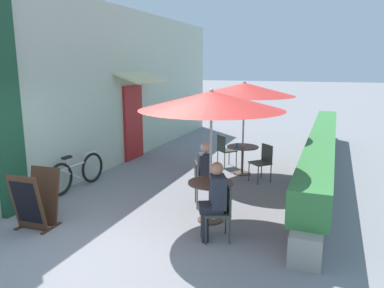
# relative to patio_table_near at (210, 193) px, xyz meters

# --- Properties ---
(ground_plane) EXTENTS (120.00, 120.00, 0.00)m
(ground_plane) POSITION_rel_patio_table_near_xyz_m (-1.08, -1.55, -0.51)
(ground_plane) COLOR gray
(cafe_facade_wall) EXTENTS (0.98, 11.11, 4.20)m
(cafe_facade_wall) POSITION_rel_patio_table_near_xyz_m (-3.62, 3.88, 1.57)
(cafe_facade_wall) COLOR #B2C1AD
(cafe_facade_wall) RESTS_ON ground_plane
(planter_hedge) EXTENTS (0.60, 10.11, 1.01)m
(planter_hedge) POSITION_rel_patio_table_near_xyz_m (1.67, 3.91, 0.02)
(planter_hedge) COLOR gray
(planter_hedge) RESTS_ON ground_plane
(patio_table_near) EXTENTS (0.78, 0.78, 0.70)m
(patio_table_near) POSITION_rel_patio_table_near_xyz_m (0.00, 0.00, 0.00)
(patio_table_near) COLOR brown
(patio_table_near) RESTS_ON ground_plane
(patio_umbrella_near) EXTENTS (2.43, 2.43, 2.31)m
(patio_umbrella_near) POSITION_rel_patio_table_near_xyz_m (-0.00, -0.00, 1.59)
(patio_umbrella_near) COLOR #B7B7BC
(patio_umbrella_near) RESTS_ON ground_plane
(cafe_chair_near_left) EXTENTS (0.53, 0.53, 0.87)m
(cafe_chair_near_left) POSITION_rel_patio_table_near_xyz_m (0.38, -0.63, 0.00)
(cafe_chair_near_left) COLOR #384238
(cafe_chair_near_left) RESTS_ON ground_plane
(seated_patron_near_left) EXTENTS (0.50, 0.46, 1.25)m
(seated_patron_near_left) POSITION_rel_patio_table_near_xyz_m (0.28, -0.67, 0.17)
(seated_patron_near_left) COLOR #23232D
(seated_patron_near_left) RESTS_ON ground_plane
(cafe_chair_near_right) EXTENTS (0.53, 0.53, 0.87)m
(cafe_chair_near_right) POSITION_rel_patio_table_near_xyz_m (-0.38, 0.63, 0.00)
(cafe_chair_near_right) COLOR #384238
(cafe_chair_near_right) RESTS_ON ground_plane
(seated_patron_near_right) EXTENTS (0.50, 0.46, 1.25)m
(seated_patron_near_right) POSITION_rel_patio_table_near_xyz_m (-0.28, 0.67, 0.17)
(seated_patron_near_right) COLOR #23232D
(seated_patron_near_right) RESTS_ON ground_plane
(coffee_cup_near) EXTENTS (0.07, 0.07, 0.09)m
(coffee_cup_near) POSITION_rel_patio_table_near_xyz_m (0.03, -0.06, 0.24)
(coffee_cup_near) COLOR #232328
(coffee_cup_near) RESTS_ON patio_table_near
(patio_table_mid) EXTENTS (0.78, 0.78, 0.70)m
(patio_table_mid) POSITION_rel_patio_table_near_xyz_m (-0.15, 3.03, 0.00)
(patio_table_mid) COLOR brown
(patio_table_mid) RESTS_ON ground_plane
(patio_umbrella_mid) EXTENTS (2.43, 2.43, 2.31)m
(patio_umbrella_mid) POSITION_rel_patio_table_near_xyz_m (-0.15, 3.03, 1.59)
(patio_umbrella_mid) COLOR #B7B7BC
(patio_umbrella_mid) RESTS_ON ground_plane
(cafe_chair_mid_left) EXTENTS (0.57, 0.57, 0.87)m
(cafe_chair_mid_left) POSITION_rel_patio_table_near_xyz_m (-0.74, 3.47, 0.00)
(cafe_chair_mid_left) COLOR #384238
(cafe_chair_mid_left) RESTS_ON ground_plane
(cafe_chair_mid_right) EXTENTS (0.57, 0.57, 0.87)m
(cafe_chair_mid_right) POSITION_rel_patio_table_near_xyz_m (0.43, 2.59, 0.00)
(cafe_chair_mid_right) COLOR #384238
(cafe_chair_mid_right) RESTS_ON ground_plane
(coffee_cup_mid) EXTENTS (0.07, 0.07, 0.09)m
(coffee_cup_mid) POSITION_rel_patio_table_near_xyz_m (-0.27, 2.93, 0.24)
(coffee_cup_mid) COLOR teal
(coffee_cup_mid) RESTS_ON patio_table_mid
(bicycle_leaning) EXTENTS (0.19, 1.70, 0.79)m
(bicycle_leaning) POSITION_rel_patio_table_near_xyz_m (-3.28, 0.61, -0.15)
(bicycle_leaning) COLOR black
(bicycle_leaning) RESTS_ON ground_plane
(menu_board) EXTENTS (0.61, 0.66, 0.98)m
(menu_board) POSITION_rel_patio_table_near_xyz_m (-2.63, -1.30, -0.03)
(menu_board) COLOR #422819
(menu_board) RESTS_ON ground_plane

